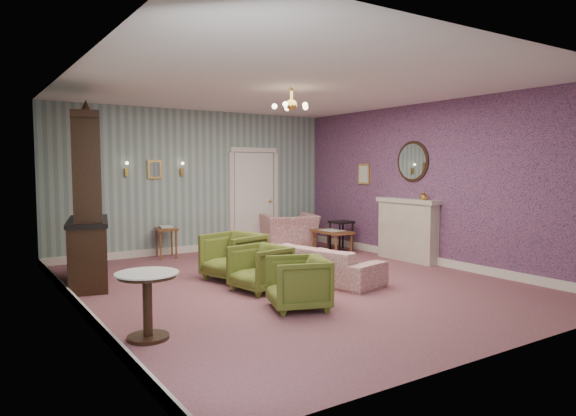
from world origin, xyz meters
TOP-DOWN VIEW (x-y plane):
  - floor at (0.00, 0.00)m, footprint 7.00×7.00m
  - ceiling at (0.00, 0.00)m, footprint 7.00×7.00m
  - wall_back at (0.00, 3.50)m, footprint 6.00×0.00m
  - wall_front at (0.00, -3.50)m, footprint 6.00×0.00m
  - wall_left at (-3.00, 0.00)m, footprint 0.00×7.00m
  - wall_right at (3.00, 0.00)m, footprint 0.00×7.00m
  - wall_right_floral at (2.98, 0.00)m, footprint 0.00×7.00m
  - door at (1.30, 3.46)m, footprint 1.12×0.12m
  - olive_chair_a at (-0.71, -1.22)m, footprint 0.83×0.86m
  - olive_chair_b at (-0.63, -0.15)m, footprint 0.75×0.79m
  - olive_chair_c at (-0.60, 0.72)m, footprint 0.92×0.95m
  - sofa_chintz at (0.49, -0.15)m, footprint 0.99×1.93m
  - wingback_chair at (1.85, 2.89)m, footprint 1.27×0.99m
  - dresser at (-2.55, 1.60)m, footprint 0.91×1.68m
  - fireplace at (2.86, 0.40)m, footprint 0.30×1.40m
  - mantel_vase at (2.84, 0.00)m, footprint 0.15×0.15m
  - oval_mirror at (2.96, 0.40)m, footprint 0.04×0.76m
  - framed_print at (2.97, 1.75)m, footprint 0.04×0.34m
  - coffee_table at (2.26, 1.91)m, footprint 0.51×0.90m
  - side_table_black at (2.58, 1.99)m, footprint 0.43×0.43m
  - pedestal_table at (-2.61, -1.31)m, footprint 0.71×0.71m
  - nesting_table at (-0.81, 3.15)m, footprint 0.44×0.53m
  - gilt_mirror_back at (-0.90, 3.46)m, footprint 0.28×0.06m
  - sconce_left at (-1.45, 3.44)m, footprint 0.16×0.12m
  - sconce_right at (-0.35, 3.44)m, footprint 0.16×0.12m
  - chandelier at (0.00, 0.00)m, footprint 0.56×0.56m
  - burgundy_cushion at (1.80, 2.74)m, footprint 0.41×0.28m

SIDE VIEW (x-z plane):
  - floor at x=0.00m, z-range 0.00..0.00m
  - coffee_table at x=2.26m, z-range 0.00..0.46m
  - side_table_black at x=2.58m, z-range 0.00..0.62m
  - nesting_table at x=-0.81m, z-range 0.00..0.63m
  - pedestal_table at x=-2.61m, z-range 0.00..0.69m
  - olive_chair_a at x=-0.71m, z-range 0.00..0.71m
  - olive_chair_b at x=-0.63m, z-range 0.00..0.71m
  - sofa_chintz at x=0.49m, z-range 0.00..0.73m
  - olive_chair_c at x=-0.60m, z-range 0.00..0.80m
  - burgundy_cushion at x=1.80m, z-range 0.28..0.68m
  - wingback_chair at x=1.85m, z-range 0.00..0.98m
  - fireplace at x=2.86m, z-range 0.00..1.16m
  - door at x=1.30m, z-range 0.00..2.16m
  - mantel_vase at x=2.84m, z-range 1.16..1.31m
  - dresser at x=-2.55m, z-range 0.00..2.66m
  - wall_back at x=0.00m, z-range -1.55..4.45m
  - wall_front at x=0.00m, z-range -1.55..4.45m
  - wall_left at x=-3.00m, z-range -2.05..4.95m
  - wall_right at x=3.00m, z-range -2.05..4.95m
  - wall_right_floral at x=2.98m, z-range -2.05..4.95m
  - framed_print at x=2.97m, z-range 1.39..1.81m
  - gilt_mirror_back at x=-0.90m, z-range 1.52..1.88m
  - sconce_left at x=-1.45m, z-range 1.55..1.85m
  - sconce_right at x=-0.35m, z-range 1.55..1.85m
  - oval_mirror at x=2.96m, z-range 1.43..2.27m
  - chandelier at x=0.00m, z-range 2.45..2.81m
  - ceiling at x=0.00m, z-range 2.90..2.90m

